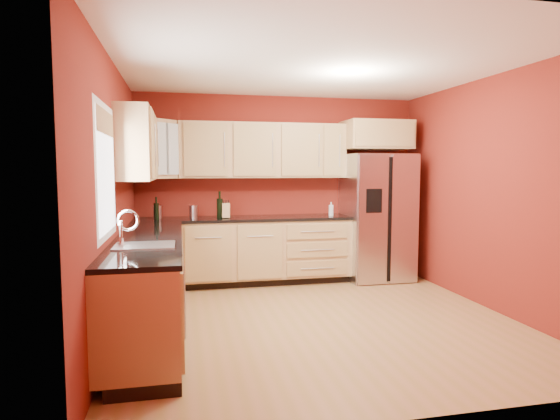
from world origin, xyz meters
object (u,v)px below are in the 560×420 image
object	(u,v)px
wine_bottle_a	(156,208)
soap_dispenser	(331,209)
canister_left	(193,212)
knife_block	(226,211)
refrigerator	(377,217)

from	to	relation	value
wine_bottle_a	soap_dispenser	size ratio (longest dim) A/B	1.53
canister_left	wine_bottle_a	xyz separation A→B (m)	(-0.47, -0.03, 0.06)
soap_dispenser	canister_left	bearing A→B (deg)	178.60
wine_bottle_a	soap_dispenser	world-z (taller)	wine_bottle_a
wine_bottle_a	knife_block	world-z (taller)	wine_bottle_a
canister_left	knife_block	bearing A→B (deg)	-9.27
canister_left	soap_dispenser	size ratio (longest dim) A/B	0.89
knife_block	canister_left	bearing A→B (deg)	-178.94
knife_block	wine_bottle_a	bearing A→B (deg)	-172.27
knife_block	soap_dispenser	xyz separation A→B (m)	(1.47, 0.02, -0.00)
wine_bottle_a	knife_block	xyz separation A→B (m)	(0.90, -0.04, -0.05)
wine_bottle_a	knife_block	bearing A→B (deg)	-2.61
wine_bottle_a	soap_dispenser	distance (m)	2.36
canister_left	refrigerator	bearing A→B (deg)	-1.24
canister_left	soap_dispenser	bearing A→B (deg)	-1.40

